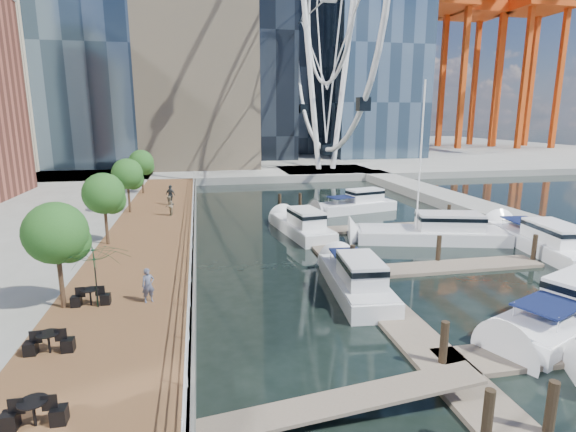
# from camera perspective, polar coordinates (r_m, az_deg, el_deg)

# --- Properties ---
(ground) EXTENTS (520.00, 520.00, 0.00)m
(ground) POSITION_cam_1_polar(r_m,az_deg,el_deg) (18.75, 7.46, -16.31)
(ground) COLOR black
(ground) RESTS_ON ground
(boardwalk) EXTENTS (6.00, 60.00, 1.00)m
(boardwalk) POSITION_cam_1_polar(r_m,az_deg,el_deg) (31.87, -17.24, -3.55)
(boardwalk) COLOR brown
(boardwalk) RESTS_ON ground
(seawall) EXTENTS (0.25, 60.00, 1.00)m
(seawall) POSITION_cam_1_polar(r_m,az_deg,el_deg) (31.67, -11.83, -3.34)
(seawall) COLOR #595954
(seawall) RESTS_ON ground
(land_far) EXTENTS (200.00, 114.00, 1.00)m
(land_far) POSITION_cam_1_polar(r_m,az_deg,el_deg) (117.94, -8.68, 8.23)
(land_far) COLOR gray
(land_far) RESTS_ON ground
(breakwater) EXTENTS (4.00, 60.00, 1.00)m
(breakwater) POSITION_cam_1_polar(r_m,az_deg,el_deg) (44.52, 23.90, 0.41)
(breakwater) COLOR gray
(breakwater) RESTS_ON ground
(pier) EXTENTS (14.00, 12.00, 1.00)m
(pier) POSITION_cam_1_polar(r_m,az_deg,el_deg) (70.77, 4.80, 5.56)
(pier) COLOR gray
(pier) RESTS_ON ground
(railing) EXTENTS (0.10, 60.00, 1.05)m
(railing) POSITION_cam_1_polar(r_m,az_deg,el_deg) (31.42, -12.10, -1.55)
(railing) COLOR white
(railing) RESTS_ON boardwalk
(floating_docks) EXTENTS (16.00, 34.00, 2.60)m
(floating_docks) POSITION_cam_1_polar(r_m,az_deg,el_deg) (30.04, 15.88, -4.44)
(floating_docks) COLOR #6D6051
(floating_docks) RESTS_ON ground
(port_cranes) EXTENTS (40.00, 52.00, 38.00)m
(port_cranes) POSITION_cam_1_polar(r_m,az_deg,el_deg) (133.53, 22.95, 16.28)
(port_cranes) COLOR #D84C14
(port_cranes) RESTS_ON ground
(street_trees) EXTENTS (2.60, 42.60, 4.60)m
(street_trees) POSITION_cam_1_polar(r_m,az_deg,el_deg) (30.46, -22.37, 2.66)
(street_trees) COLOR #3F2B1C
(street_trees) RESTS_ON ground
(cafe_tables) EXTENTS (2.50, 13.70, 0.74)m
(cafe_tables) POSITION_cam_1_polar(r_m,az_deg,el_deg) (16.28, -28.71, -17.12)
(cafe_tables) COLOR black
(cafe_tables) RESTS_ON ground
(yacht_foreground) EXTENTS (10.35, 6.47, 2.15)m
(yacht_foreground) POSITION_cam_1_polar(r_m,az_deg,el_deg) (23.73, 32.03, -11.80)
(yacht_foreground) COLOR white
(yacht_foreground) RESTS_ON ground
(pedestrian_near) EXTENTS (0.66, 0.55, 1.54)m
(pedestrian_near) POSITION_cam_1_polar(r_m,az_deg,el_deg) (20.84, -17.34, -8.40)
(pedestrian_near) COLOR #4F546A
(pedestrian_near) RESTS_ON boardwalk
(pedestrian_mid) EXTENTS (0.63, 0.80, 1.63)m
(pedestrian_mid) POSITION_cam_1_polar(r_m,az_deg,el_deg) (38.18, -14.85, 1.23)
(pedestrian_mid) COLOR #7D6F56
(pedestrian_mid) RESTS_ON boardwalk
(pedestrian_far) EXTENTS (1.13, 1.03, 1.86)m
(pedestrian_far) POSITION_cam_1_polar(r_m,az_deg,el_deg) (42.88, -14.67, 2.60)
(pedestrian_far) COLOR #2C3338
(pedestrian_far) RESTS_ON boardwalk
(moored_yachts) EXTENTS (19.30, 35.71, 11.50)m
(moored_yachts) POSITION_cam_1_polar(r_m,az_deg,el_deg) (33.57, 17.47, -3.65)
(moored_yachts) COLOR silver
(moored_yachts) RESTS_ON ground
(cafe_seating) EXTENTS (4.68, 19.13, 2.71)m
(cafe_seating) POSITION_cam_1_polar(r_m,az_deg,el_deg) (14.42, -30.51, -17.35)
(cafe_seating) COLOR #0F3A13
(cafe_seating) RESTS_ON ground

